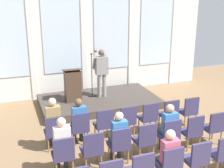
{
  "coord_description": "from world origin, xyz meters",
  "views": [
    {
      "loc": [
        -2.97,
        -4.87,
        4.02
      ],
      "look_at": [
        0.04,
        3.44,
        1.14
      ],
      "focal_mm": 48.96,
      "sensor_mm": 36.0,
      "label": 1
    }
  ],
  "objects_px": {
    "chair_r0_c0": "(54,131)",
    "chair_r1_c2": "(120,143)",
    "chair_r1_c5": "(192,130)",
    "chair_r2_c4": "(197,158)",
    "audience_r0_c0": "(53,121)",
    "chair_r1_c6": "(214,126)",
    "chair_r0_c4": "(149,116)",
    "speaker": "(101,70)",
    "chair_r2_c5": "(223,152)",
    "lectern": "(73,85)",
    "chair_r0_c3": "(127,119)",
    "audience_r1_c0": "(62,143)",
    "chair_r2_c3": "(170,164)",
    "audience_r1_c2": "(118,134)",
    "audience_r2_c3": "(168,154)",
    "chair_r0_c2": "(104,123)",
    "audience_r1_c4": "(168,126)",
    "chair_r0_c1": "(80,127)",
    "chair_r1_c1": "(92,148)",
    "chair_r1_c0": "(63,153)",
    "chair_r0_c5": "(169,113)",
    "chair_r1_c4": "(170,134)",
    "mic_stand": "(92,87)",
    "chair_r0_c6": "(189,110)",
    "audience_r0_c1": "(79,119)"
  },
  "relations": [
    {
      "from": "audience_r1_c0",
      "to": "chair_r0_c2",
      "type": "bearing_deg",
      "value": 39.09
    },
    {
      "from": "chair_r0_c4",
      "to": "speaker",
      "type": "bearing_deg",
      "value": 101.03
    },
    {
      "from": "chair_r0_c2",
      "to": "chair_r1_c2",
      "type": "xyz_separation_m",
      "value": [
        0.0,
        -1.15,
        0.0
      ]
    },
    {
      "from": "audience_r0_c0",
      "to": "chair_r1_c6",
      "type": "relative_size",
      "value": 1.48
    },
    {
      "from": "audience_r1_c2",
      "to": "audience_r1_c4",
      "type": "xyz_separation_m",
      "value": [
        1.32,
        -0.0,
        0.0
      ]
    },
    {
      "from": "chair_r0_c4",
      "to": "audience_r1_c0",
      "type": "xyz_separation_m",
      "value": [
        -2.63,
        -1.07,
        0.22
      ]
    },
    {
      "from": "chair_r0_c3",
      "to": "audience_r2_c3",
      "type": "relative_size",
      "value": 0.74
    },
    {
      "from": "chair_r0_c3",
      "to": "chair_r2_c5",
      "type": "distance_m",
      "value": 2.65
    },
    {
      "from": "chair_r0_c6",
      "to": "chair_r2_c4",
      "type": "bearing_deg",
      "value": -119.8
    },
    {
      "from": "chair_r0_c5",
      "to": "chair_r1_c5",
      "type": "distance_m",
      "value": 1.15
    },
    {
      "from": "chair_r2_c3",
      "to": "audience_r1_c0",
      "type": "bearing_deg",
      "value": 148.11
    },
    {
      "from": "mic_stand",
      "to": "chair_r1_c5",
      "type": "distance_m",
      "value": 4.23
    },
    {
      "from": "chair_r2_c4",
      "to": "chair_r2_c5",
      "type": "height_order",
      "value": "same"
    },
    {
      "from": "chair_r0_c0",
      "to": "audience_r2_c3",
      "type": "bearing_deg",
      "value": -48.27
    },
    {
      "from": "lectern",
      "to": "audience_r2_c3",
      "type": "xyz_separation_m",
      "value": [
        0.9,
        -4.8,
        -0.1
      ]
    },
    {
      "from": "audience_r1_c4",
      "to": "chair_r1_c5",
      "type": "relative_size",
      "value": 1.38
    },
    {
      "from": "audience_r1_c0",
      "to": "audience_r2_c3",
      "type": "height_order",
      "value": "audience_r1_c0"
    },
    {
      "from": "chair_r1_c4",
      "to": "chair_r1_c5",
      "type": "relative_size",
      "value": 1.0
    },
    {
      "from": "speaker",
      "to": "audience_r1_c0",
      "type": "height_order",
      "value": "speaker"
    },
    {
      "from": "audience_r0_c0",
      "to": "chair_r1_c1",
      "type": "distance_m",
      "value": 1.41
    },
    {
      "from": "chair_r0_c0",
      "to": "chair_r0_c1",
      "type": "relative_size",
      "value": 1.0
    },
    {
      "from": "chair_r2_c4",
      "to": "chair_r0_c4",
      "type": "bearing_deg",
      "value": 90.0
    },
    {
      "from": "chair_r0_c3",
      "to": "chair_r0_c5",
      "type": "relative_size",
      "value": 1.0
    },
    {
      "from": "lectern",
      "to": "chair_r0_c4",
      "type": "height_order",
      "value": "lectern"
    },
    {
      "from": "chair_r0_c0",
      "to": "audience_r0_c0",
      "type": "xyz_separation_m",
      "value": [
        0.0,
        0.08,
        0.23
      ]
    },
    {
      "from": "audience_r1_c4",
      "to": "chair_r2_c3",
      "type": "height_order",
      "value": "audience_r1_c4"
    },
    {
      "from": "speaker",
      "to": "chair_r1_c1",
      "type": "distance_m",
      "value": 4.13
    },
    {
      "from": "chair_r0_c2",
      "to": "audience_r1_c4",
      "type": "bearing_deg",
      "value": -39.01
    },
    {
      "from": "speaker",
      "to": "chair_r2_c5",
      "type": "bearing_deg",
      "value": -76.64
    },
    {
      "from": "chair_r1_c6",
      "to": "chair_r2_c4",
      "type": "height_order",
      "value": "same"
    },
    {
      "from": "audience_r0_c1",
      "to": "chair_r0_c0",
      "type": "bearing_deg",
      "value": -172.8
    },
    {
      "from": "chair_r0_c3",
      "to": "chair_r2_c5",
      "type": "bearing_deg",
      "value": -60.2
    },
    {
      "from": "chair_r1_c1",
      "to": "chair_r1_c0",
      "type": "bearing_deg",
      "value": 180.0
    },
    {
      "from": "mic_stand",
      "to": "chair_r2_c5",
      "type": "bearing_deg",
      "value": -73.92
    },
    {
      "from": "chair_r0_c0",
      "to": "mic_stand",
      "type": "bearing_deg",
      "value": 57.16
    },
    {
      "from": "chair_r0_c0",
      "to": "chair_r1_c2",
      "type": "bearing_deg",
      "value": -41.12
    },
    {
      "from": "chair_r0_c3",
      "to": "chair_r2_c4",
      "type": "height_order",
      "value": "same"
    },
    {
      "from": "audience_r1_c2",
      "to": "chair_r1_c4",
      "type": "distance_m",
      "value": 1.33
    },
    {
      "from": "speaker",
      "to": "chair_r0_c5",
      "type": "distance_m",
      "value": 2.98
    },
    {
      "from": "audience_r0_c0",
      "to": "chair_r1_c1",
      "type": "relative_size",
      "value": 1.48
    },
    {
      "from": "chair_r1_c1",
      "to": "chair_r0_c3",
      "type": "bearing_deg",
      "value": 41.12
    },
    {
      "from": "chair_r1_c5",
      "to": "chair_r2_c4",
      "type": "bearing_deg",
      "value": -119.8
    },
    {
      "from": "lectern",
      "to": "chair_r0_c0",
      "type": "height_order",
      "value": "lectern"
    },
    {
      "from": "audience_r1_c0",
      "to": "chair_r1_c4",
      "type": "xyz_separation_m",
      "value": [
        2.63,
        -0.08,
        -0.22
      ]
    },
    {
      "from": "lectern",
      "to": "chair_r0_c3",
      "type": "bearing_deg",
      "value": -70.91
    },
    {
      "from": "chair_r1_c4",
      "to": "audience_r1_c4",
      "type": "distance_m",
      "value": 0.2
    },
    {
      "from": "chair_r0_c5",
      "to": "chair_r0_c6",
      "type": "xyz_separation_m",
      "value": [
        0.66,
        0.0,
        0.0
      ]
    },
    {
      "from": "speaker",
      "to": "audience_r1_c2",
      "type": "bearing_deg",
      "value": -102.14
    },
    {
      "from": "chair_r1_c5",
      "to": "speaker",
      "type": "bearing_deg",
      "value": 107.18
    },
    {
      "from": "audience_r0_c1",
      "to": "chair_r0_c5",
      "type": "height_order",
      "value": "audience_r0_c1"
    }
  ]
}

